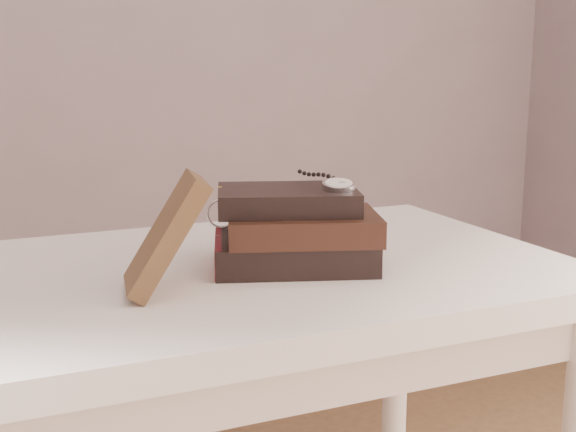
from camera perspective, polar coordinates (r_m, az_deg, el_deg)
name	(u,v)px	position (r m, az deg, el deg)	size (l,w,h in m)	color
table	(225,327)	(1.13, -4.76, -8.33)	(1.00, 0.60, 0.75)	white
book_stack	(295,231)	(1.08, 0.56, -1.11)	(0.26, 0.22, 0.11)	black
journal	(166,234)	(0.97, -9.13, -1.38)	(0.02, 0.10, 0.17)	#402B18
pocket_watch	(337,184)	(1.07, 3.68, 2.40)	(0.06, 0.15, 0.02)	silver
eyeglasses	(237,213)	(1.15, -3.82, 0.22)	(0.12, 0.13, 0.05)	silver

